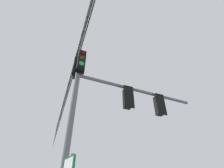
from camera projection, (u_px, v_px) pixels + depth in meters
name	position (u px, v px, depth m)	size (l,w,h in m)	color
signal_mast_assembly	(104.00, 103.00, 6.78)	(5.81, 0.96, 7.46)	slate
overhead_wire_span	(79.00, 49.00, 9.70)	(1.96, 28.16, 2.78)	black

